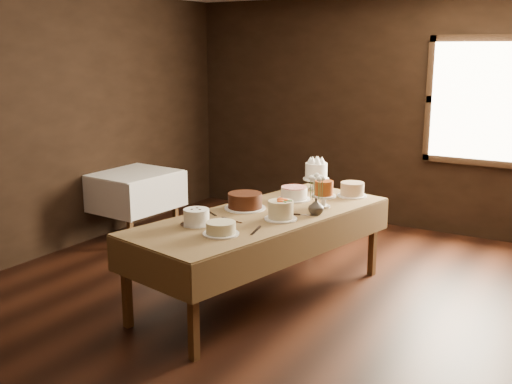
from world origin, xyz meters
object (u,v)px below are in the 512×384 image
object	(u,v)px
cake_speckled	(352,190)
cake_lattice	(294,194)
cake_server_e	(213,214)
cake_chocolate	(245,201)
cake_meringue	(316,177)
cake_cream	(221,229)
flower_vase	(316,207)
display_table	(263,221)
cake_caramel	(324,196)
cake_server_c	(281,208)
side_table	(130,179)
cake_flowers	(281,211)
cake_swirl	(196,218)
cake_server_a	(236,221)
cake_server_b	(254,232)
cake_server_d	(309,215)

from	to	relation	value
cake_speckled	cake_lattice	bearing A→B (deg)	-135.19
cake_speckled	cake_server_e	world-z (taller)	cake_speckled
cake_lattice	cake_chocolate	world-z (taller)	cake_chocolate
cake_lattice	cake_meringue	bearing A→B (deg)	91.78
cake_cream	flower_vase	size ratio (longest dim) A/B	1.99
display_table	cake_caramel	bearing A→B (deg)	54.26
cake_meringue	cake_server_e	bearing A→B (deg)	-104.27
cake_meringue	cake_server_c	world-z (taller)	cake_meringue
cake_lattice	cake_server_c	xyz separation A→B (m)	(0.05, -0.34, -0.05)
side_table	cake_server_e	world-z (taller)	cake_server_e
cake_speckled	cake_lattice	world-z (taller)	cake_speckled
cake_flowers	cake_cream	bearing A→B (deg)	-106.91
side_table	cake_chocolate	world-z (taller)	cake_chocolate
cake_speckled	cake_flowers	size ratio (longest dim) A/B	1.05
cake_swirl	cake_server_a	bearing A→B (deg)	48.54
cake_swirl	cake_server_c	world-z (taller)	cake_swirl
cake_cream	flower_vase	bearing A→B (deg)	67.63
cake_server_b	flower_vase	world-z (taller)	flower_vase
cake_server_d	flower_vase	size ratio (longest dim) A/B	1.68
cake_speckled	cake_caramel	bearing A→B (deg)	-95.83
cake_meringue	cake_server_c	xyz separation A→B (m)	(0.07, -0.85, -0.12)
cake_chocolate	cake_flowers	xyz separation A→B (m)	(0.44, -0.14, 0.01)
cake_lattice	cake_server_e	size ratio (longest dim) A/B	1.29
cake_speckled	cake_server_c	distance (m)	0.84
cake_speckled	cake_server_b	xyz separation A→B (m)	(-0.18, -1.54, -0.06)
cake_speckled	cake_server_c	xyz separation A→B (m)	(-0.37, -0.76, -0.06)
cake_meringue	cake_flowers	size ratio (longest dim) A/B	1.02
cake_cream	cake_server_c	bearing A→B (deg)	89.32
cake_server_c	cake_server_e	xyz separation A→B (m)	(-0.41, -0.50, 0.00)
cake_speckled	cake_caramel	xyz separation A→B (m)	(-0.05, -0.54, 0.05)
cake_flowers	cake_swirl	world-z (taller)	cake_flowers
cake_flowers	cake_swirl	distance (m)	0.71
cake_lattice	cake_server_b	size ratio (longest dim) A/B	1.29
cake_meringue	cake_server_b	bearing A→B (deg)	-81.25
side_table	cake_lattice	size ratio (longest dim) A/B	3.16
display_table	cake_server_e	size ratio (longest dim) A/B	11.07
cake_speckled	side_table	bearing A→B (deg)	-175.77
cake_meringue	cake_server_d	xyz separation A→B (m)	(0.39, -0.95, -0.12)
cake_speckled	cake_chocolate	world-z (taller)	cake_chocolate
cake_meringue	cake_server_b	distance (m)	1.65
side_table	cake_server_d	xyz separation A→B (m)	(2.66, -0.66, 0.10)
cake_flowers	cake_server_a	size ratio (longest dim) A/B	1.15
cake_server_c	flower_vase	xyz separation A→B (m)	(0.36, -0.04, 0.07)
cake_chocolate	cake_server_c	xyz separation A→B (m)	(0.27, 0.19, -0.06)
display_table	cake_speckled	world-z (taller)	cake_speckled
cake_speckled	cake_flowers	distance (m)	1.11
cake_cream	cake_server_e	xyz separation A→B (m)	(-0.40, 0.45, -0.04)
cake_lattice	cake_server_a	xyz separation A→B (m)	(-0.06, -0.94, -0.05)
cake_server_a	cake_server_b	distance (m)	0.34
cake_server_e	cake_chocolate	bearing A→B (deg)	96.87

